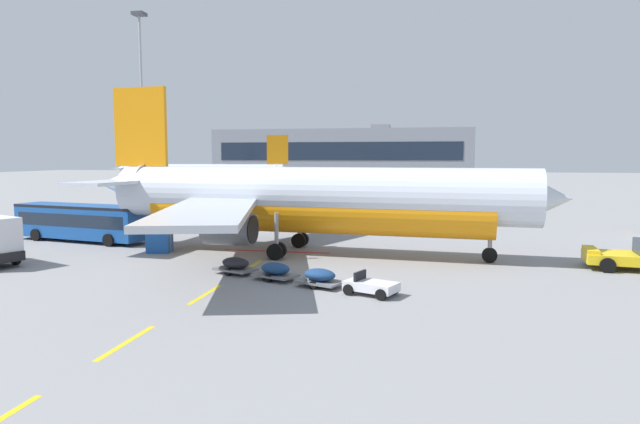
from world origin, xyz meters
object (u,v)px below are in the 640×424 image
fuel_service_truck (139,210)px  apron_light_mast_near (141,87)px  airliner_foreground (308,199)px  airliner_far_center (173,172)px  baggage_train (297,274)px  apron_shuttle_bus (81,220)px  airliner_mid_left (213,175)px  uld_cargo_container (160,241)px

fuel_service_truck → apron_light_mast_near: size_ratio=0.25×
airliner_foreground → airliner_far_center: size_ratio=1.21×
airliner_foreground → baggage_train: airliner_foreground is taller
baggage_train → apron_shuttle_bus: bearing=151.8°
apron_light_mast_near → airliner_mid_left: bearing=75.7°
airliner_far_center → apron_light_mast_near: bearing=-68.8°
baggage_train → airliner_far_center: bearing=119.7°
baggage_train → airliner_foreground: bearing=99.2°
airliner_far_center → fuel_service_truck: bearing=-66.0°
airliner_foreground → airliner_mid_left: (-30.93, 57.47, -0.42)m
airliner_foreground → airliner_mid_left: bearing=118.3°
airliner_foreground → apron_light_mast_near: apron_light_mast_near is taller
airliner_mid_left → baggage_train: airliner_mid_left is taller
apron_shuttle_bus → fuel_service_truck: (-0.22, 9.41, -0.10)m
apron_shuttle_bus → baggage_train: bearing=-28.2°
apron_shuttle_bus → apron_light_mast_near: bearing=112.2°
airliner_far_center → fuel_service_truck: airliner_far_center is taller
fuel_service_truck → baggage_train: (21.26, -20.70, -1.11)m
apron_shuttle_bus → fuel_service_truck: bearing=91.3°
fuel_service_truck → baggage_train: bearing=-44.2°
airliner_mid_left → apron_light_mast_near: (-4.31, -16.89, 14.00)m
airliner_mid_left → airliner_foreground: bearing=-61.7°
airliner_foreground → apron_light_mast_near: 55.43m
airliner_foreground → apron_shuttle_bus: size_ratio=2.83×
airliner_far_center → uld_cargo_container: (42.11, -87.38, -2.48)m
airliner_mid_left → uld_cargo_container: 62.43m
airliner_mid_left → apron_shuttle_bus: bearing=-78.4°
baggage_train → airliner_mid_left: bearing=115.9°
apron_shuttle_bus → apron_light_mast_near: (-15.70, 38.50, 15.78)m
airliner_foreground → apron_shuttle_bus: airliner_foreground is taller
airliner_far_center → fuel_service_truck: 81.40m
apron_shuttle_bus → uld_cargo_container: (8.84, -3.61, -0.95)m
fuel_service_truck → uld_cargo_container: fuel_service_truck is taller
uld_cargo_container → apron_light_mast_near: apron_light_mast_near is taller
airliner_far_center → apron_light_mast_near: 50.62m
apron_shuttle_bus → baggage_train: 23.91m
apron_light_mast_near → uld_cargo_container: bearing=-59.8°
fuel_service_truck → airliner_foreground: bearing=-30.2°
airliner_far_center → airliner_mid_left: bearing=-52.4°
fuel_service_truck → baggage_train: size_ratio=0.64×
airliner_foreground → baggage_train: 9.94m
airliner_far_center → airliner_foreground: bearing=-58.4°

